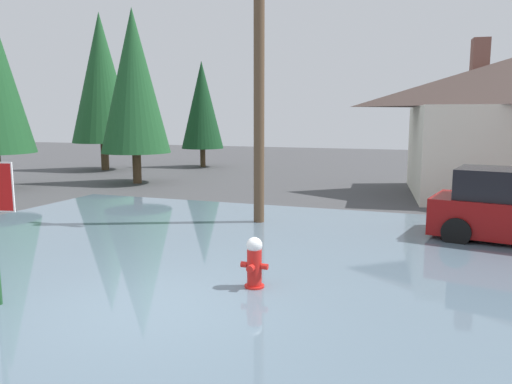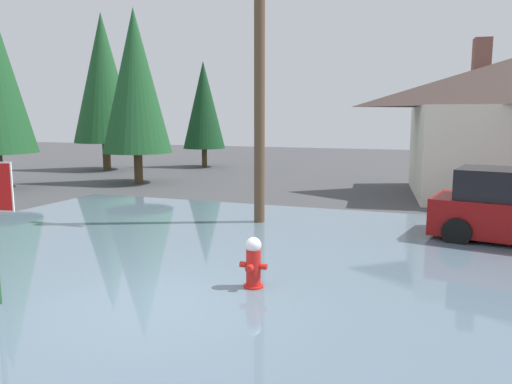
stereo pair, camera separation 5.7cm
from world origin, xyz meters
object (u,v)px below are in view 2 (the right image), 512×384
(utility_pole, at_px, (259,69))
(pine_tree_far_center, at_px, (103,79))
(fire_hydrant, at_px, (253,265))
(pine_tree_short_left, at_px, (204,105))
(pine_tree_tall_left, at_px, (135,82))

(utility_pole, height_order, pine_tree_far_center, pine_tree_far_center)
(fire_hydrant, relative_size, pine_tree_short_left, 0.15)
(pine_tree_short_left, distance_m, pine_tree_far_center, 5.61)
(fire_hydrant, height_order, pine_tree_far_center, pine_tree_far_center)
(fire_hydrant, bearing_deg, pine_tree_tall_left, 130.51)
(utility_pole, bearing_deg, fire_hydrant, -71.41)
(fire_hydrant, height_order, pine_tree_tall_left, pine_tree_tall_left)
(fire_hydrant, bearing_deg, pine_tree_short_left, 118.13)
(fire_hydrant, distance_m, pine_tree_far_center, 21.36)
(utility_pole, xyz_separation_m, pine_tree_short_left, (-8.29, 13.68, -0.53))
(pine_tree_short_left, bearing_deg, pine_tree_tall_left, -86.57)
(pine_tree_short_left, bearing_deg, fire_hydrant, -61.87)
(utility_pole, xyz_separation_m, pine_tree_tall_left, (-7.84, 6.20, 0.28))
(pine_tree_far_center, bearing_deg, utility_pole, -39.45)
(fire_hydrant, xyz_separation_m, pine_tree_short_left, (-9.93, 18.58, 3.10))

